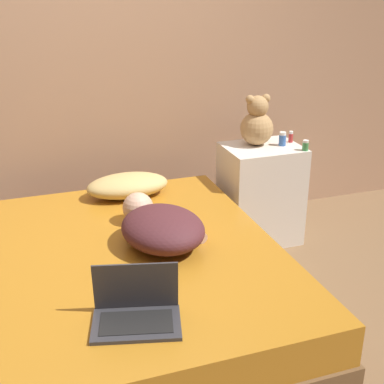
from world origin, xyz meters
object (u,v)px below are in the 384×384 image
Objects in this scene: person_lying at (160,226)px; teddy_bear at (257,123)px; bottle_green at (305,145)px; bottle_red at (291,137)px; laptop at (136,309)px; bottle_blue at (282,139)px; pillow at (128,185)px.

teddy_bear is (0.87, 0.70, 0.29)m from person_lying.
bottle_green is 0.19m from bottle_red.
person_lying is 9.75× the size of bottle_green.
laptop is 1.82m from bottle_blue.
person_lying is 8.78× the size of bottle_red.
bottle_green is at bearing 13.74° from person_lying.
bottle_red is at bearing 21.58° from person_lying.
laptop is 5.15× the size of bottle_red.
pillow is 1.29× the size of laptop.
pillow is at bearing 82.26° from person_lying.
bottle_blue is (1.02, 0.62, 0.19)m from person_lying.
bottle_blue is at bearing 121.58° from bottle_green.
bottle_blue reaches higher than laptop.
bottle_blue is at bearing 21.80° from person_lying.
teddy_bear is 0.27m from bottle_red.
bottle_blue is (1.30, 1.25, 0.23)m from laptop.
laptop is (-0.28, -0.62, -0.04)m from person_lying.
pillow is at bearing -179.54° from bottle_red.
laptop is at bearing -131.03° from teddy_bear.
bottle_green is (1.39, 1.10, 0.22)m from laptop.
teddy_bear reaches higher than bottle_red.
person_lying reaches higher than pillow.
laptop is at bearing -123.79° from person_lying.
pillow is 0.66m from person_lying.
pillow is at bearing 170.79° from bottle_green.
laptop is at bearing -141.72° from bottle_green.
teddy_bear is at bearing 63.62° from laptop.
person_lying is 1.31m from bottle_red.
bottle_green is (1.11, 0.48, 0.18)m from person_lying.
bottle_red is 0.83× the size of bottle_blue.
teddy_bear is 4.38× the size of bottle_red.
teddy_bear is 0.20m from bottle_blue.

